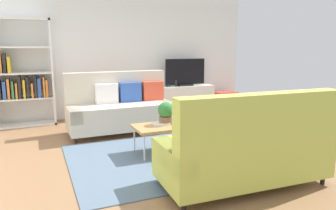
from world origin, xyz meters
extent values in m
plane|color=#936B47|center=(0.00, 0.00, 0.00)|extent=(7.68, 7.68, 0.00)
cube|color=white|center=(0.00, 2.80, 1.45)|extent=(6.40, 0.12, 2.90)
cube|color=slate|center=(0.03, -0.33, 0.01)|extent=(2.90, 2.20, 0.01)
cube|color=beige|center=(-0.32, 1.22, 0.32)|extent=(1.91, 0.87, 0.44)
cube|color=beige|center=(-0.33, 1.54, 0.82)|extent=(1.90, 0.23, 0.56)
cube|color=beige|center=(0.53, 1.23, 0.43)|extent=(0.21, 0.84, 0.22)
cube|color=beige|center=(-1.17, 1.21, 0.43)|extent=(0.21, 0.84, 0.22)
cylinder|color=black|center=(0.55, 0.89, 0.05)|extent=(0.05, 0.05, 0.10)
cylinder|color=black|center=(-1.19, 0.87, 0.05)|extent=(0.05, 0.05, 0.10)
cylinder|color=black|center=(0.54, 1.57, 0.05)|extent=(0.05, 0.05, 0.10)
cylinder|color=black|center=(-1.20, 1.55, 0.05)|extent=(0.05, 0.05, 0.10)
cube|color=#D84C33|center=(0.35, 1.37, 0.72)|extent=(0.40, 0.15, 0.36)
cube|color=#3359B2|center=(-0.10, 1.36, 0.72)|extent=(0.40, 0.15, 0.36)
cube|color=white|center=(-0.55, 1.36, 0.72)|extent=(0.40, 0.15, 0.36)
cube|color=#C1CC51|center=(0.38, -1.48, 0.32)|extent=(1.93, 0.92, 0.44)
cube|color=#C1CC51|center=(0.37, -1.80, 0.82)|extent=(1.91, 0.28, 0.56)
cube|color=#C1CC51|center=(-0.47, -1.44, 0.43)|extent=(0.23, 0.85, 0.22)
cube|color=#C1CC51|center=(1.23, -1.52, 0.43)|extent=(0.23, 0.85, 0.22)
cylinder|color=black|center=(-0.48, -1.10, 0.05)|extent=(0.05, 0.05, 0.10)
cylinder|color=black|center=(1.26, -1.18, 0.05)|extent=(0.05, 0.05, 0.10)
cylinder|color=black|center=(-0.50, -1.78, 0.05)|extent=(0.05, 0.05, 0.10)
cylinder|color=black|center=(1.23, -1.86, 0.05)|extent=(0.05, 0.05, 0.10)
cube|color=white|center=(-0.30, -1.59, 0.72)|extent=(0.41, 0.16, 0.36)
cube|color=#3359B2|center=(0.15, -1.61, 0.72)|extent=(0.41, 0.16, 0.36)
cube|color=#B7844C|center=(0.08, -0.13, 0.40)|extent=(1.10, 0.56, 0.04)
cylinder|color=silver|center=(-0.42, 0.10, 0.19)|extent=(0.02, 0.02, 0.38)
cylinder|color=silver|center=(0.58, 0.10, 0.19)|extent=(0.02, 0.02, 0.38)
cylinder|color=silver|center=(-0.42, -0.36, 0.19)|extent=(0.02, 0.02, 0.38)
cylinder|color=silver|center=(0.58, -0.36, 0.19)|extent=(0.02, 0.02, 0.38)
cube|color=silver|center=(1.56, 2.46, 0.32)|extent=(1.40, 0.44, 0.64)
cube|color=black|center=(1.56, 2.44, 0.66)|extent=(0.36, 0.20, 0.04)
cube|color=black|center=(1.56, 2.44, 0.98)|extent=(1.00, 0.05, 0.60)
cube|color=white|center=(-1.41, 2.48, 1.05)|extent=(0.04, 0.36, 2.10)
cube|color=white|center=(-1.94, 2.48, 2.08)|extent=(1.10, 0.36, 0.04)
cube|color=white|center=(-1.94, 2.48, 0.02)|extent=(1.10, 0.36, 0.04)
cube|color=white|center=(-1.94, 2.48, 0.55)|extent=(1.02, 0.36, 0.03)
cube|color=white|center=(-1.94, 2.48, 1.05)|extent=(1.02, 0.36, 0.03)
cube|color=white|center=(-1.94, 2.48, 1.55)|extent=(1.02, 0.36, 0.03)
cube|color=#262626|center=(-2.37, 2.48, 0.75)|extent=(0.04, 0.29, 0.37)
cube|color=#3359B2|center=(-2.29, 2.48, 0.74)|extent=(0.06, 0.29, 0.34)
cube|color=orange|center=(-2.22, 2.48, 0.76)|extent=(0.04, 0.29, 0.38)
cube|color=#3F8C4C|center=(-2.14, 2.48, 0.73)|extent=(0.04, 0.29, 0.34)
cube|color=orange|center=(-2.08, 2.48, 0.72)|extent=(0.03, 0.29, 0.30)
cube|color=#262626|center=(-2.02, 2.48, 0.78)|extent=(0.05, 0.29, 0.43)
cube|color=gold|center=(-1.94, 2.48, 0.75)|extent=(0.04, 0.29, 0.36)
cube|color=#262626|center=(-1.87, 2.48, 0.77)|extent=(0.04, 0.29, 0.42)
cube|color=orange|center=(-1.80, 2.48, 0.71)|extent=(0.04, 0.29, 0.29)
cube|color=#262626|center=(-1.73, 2.48, 0.78)|extent=(0.04, 0.29, 0.44)
cube|color=#3359B2|center=(-1.67, 2.48, 0.76)|extent=(0.06, 0.29, 0.38)
cube|color=orange|center=(-1.58, 2.48, 0.77)|extent=(0.03, 0.29, 0.40)
cube|color=orange|center=(-1.53, 2.48, 0.74)|extent=(0.04, 0.29, 0.34)
cube|color=orange|center=(-2.31, 2.48, 1.28)|extent=(0.03, 0.29, 0.42)
cube|color=#262626|center=(-2.24, 2.48, 1.25)|extent=(0.04, 0.29, 0.37)
cube|color=gold|center=(-2.17, 2.48, 1.22)|extent=(0.05, 0.29, 0.31)
cube|color=#B2382D|center=(2.66, 2.36, 0.22)|extent=(0.52, 0.40, 0.44)
cylinder|color=brown|center=(0.02, -0.07, 0.48)|extent=(0.20, 0.20, 0.12)
sphere|color=#2D7233|center=(0.02, -0.07, 0.64)|extent=(0.24, 0.24, 0.24)
cube|color=silver|center=(-0.07, -0.09, 0.44)|extent=(0.24, 0.18, 0.03)
cylinder|color=silver|center=(0.98, 2.51, 0.72)|extent=(0.11, 0.11, 0.16)
cylinder|color=#33B29E|center=(1.16, 2.51, 0.71)|extent=(0.10, 0.10, 0.15)
cylinder|color=#262626|center=(1.32, 2.42, 0.72)|extent=(0.05, 0.05, 0.15)
camera|label=1|loc=(-1.74, -4.30, 1.56)|focal=33.75mm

